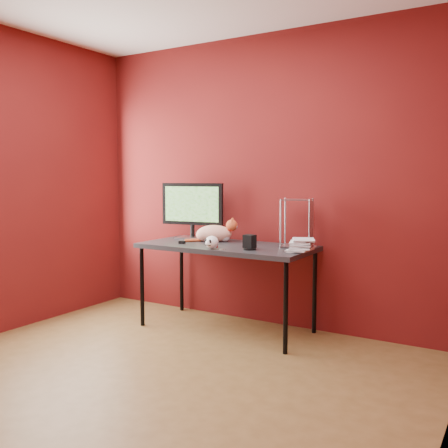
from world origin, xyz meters
The scene contains 11 objects.
room centered at (0.00, 0.00, 1.45)m, with size 3.52×3.52×2.61m.
desk centered at (-0.15, 1.37, 0.70)m, with size 1.50×0.70×0.75m.
monitor centered at (-0.62, 1.53, 1.04)m, with size 0.61×0.24×0.53m.
cat centered at (-0.35, 1.49, 0.83)m, with size 0.42×0.32×0.22m.
skull_mug centered at (-0.11, 1.08, 0.81)m, with size 0.11×0.11×0.11m.
speaker centered at (0.17, 1.21, 0.81)m, with size 0.11×0.11×0.12m.
book_stack centered at (0.48, 1.33, 1.31)m, with size 0.25×0.27×1.13m.
wire_rack centered at (0.43, 1.54, 0.95)m, with size 0.27×0.24×0.41m.
pocket_knife centered at (-0.16, 1.19, 0.76)m, with size 0.07×0.02×0.01m, color #AB0E0D.
black_gadget centered at (-0.51, 1.21, 0.76)m, with size 0.05×0.03×0.03m, color black.
washer centered at (-0.03, 1.10, 0.75)m, with size 0.05×0.05×0.00m, color #A2A3A7.
Camera 1 is at (2.05, -2.31, 1.34)m, focal length 40.00 mm.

